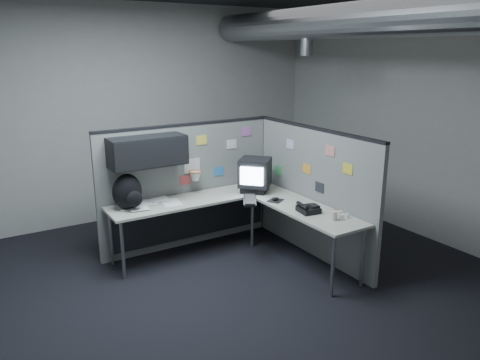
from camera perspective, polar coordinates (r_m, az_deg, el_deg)
room at (r=5.16m, az=6.28°, el=10.72°), size 5.62×5.62×3.22m
partition_back at (r=5.99m, az=-7.49°, el=0.66°), size 2.44×0.42×1.63m
partition_right at (r=5.90m, az=8.83°, el=-1.40°), size 0.07×2.23×1.63m
desk at (r=5.82m, az=-1.58°, el=-3.60°), size 2.31×2.11×0.73m
monitor at (r=6.11m, az=1.84°, el=0.68°), size 0.54×0.54×0.43m
keyboard at (r=5.73m, az=1.20°, el=-2.47°), size 0.36×0.45×0.04m
mouse at (r=5.78m, az=4.34°, el=-2.40°), size 0.25×0.24×0.04m
phone at (r=5.41m, az=8.29°, el=-3.49°), size 0.24×0.26×0.11m
bottles at (r=5.30m, az=12.08°, el=-4.18°), size 0.14×0.16×0.08m
cup at (r=5.22m, az=11.38°, el=-4.28°), size 0.08×0.08×0.10m
papers at (r=5.76m, az=-11.04°, el=-2.77°), size 0.76×0.55×0.02m
backpack at (r=5.56m, az=-13.52°, el=-1.47°), size 0.37×0.34×0.42m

